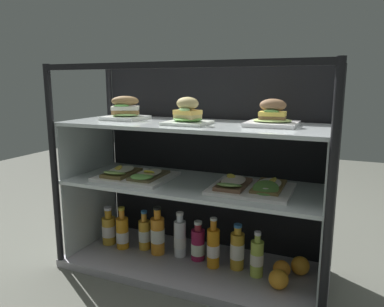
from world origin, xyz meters
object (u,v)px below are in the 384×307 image
object	(u,v)px
plated_roll_sandwich_near_left_corner	(125,111)
orange_fruit_near_left_post	(300,266)
juice_bottle_near_post	(122,233)
open_sandwich_tray_far_right	(250,186)
juice_bottle_front_middle	(257,257)
juice_bottle_front_left_end	(180,238)
juice_bottle_tucked_behind	(213,247)
open_sandwich_tray_center	(135,175)
juice_bottle_front_second	(109,229)
juice_bottle_back_right	(237,250)
juice_bottle_front_right_end	(158,234)
juice_bottle_back_center	(198,245)
plated_roll_sandwich_near_right_corner	(272,117)
orange_fruit_beside_bottles	(282,269)
orange_fruit_rolled_forward	(279,279)
juice_bottle_front_fourth	(144,234)
plated_roll_sandwich_mid_right	(187,114)

from	to	relation	value
plated_roll_sandwich_near_left_corner	orange_fruit_near_left_post	bearing A→B (deg)	4.65
juice_bottle_near_post	open_sandwich_tray_far_right	bearing A→B (deg)	-1.13
plated_roll_sandwich_near_left_corner	juice_bottle_front_middle	bearing A→B (deg)	-1.11
juice_bottle_front_left_end	juice_bottle_tucked_behind	bearing A→B (deg)	-11.13
open_sandwich_tray_center	juice_bottle_front_second	distance (m)	0.40
open_sandwich_tray_center	juice_bottle_back_right	world-z (taller)	open_sandwich_tray_center
juice_bottle_front_right_end	juice_bottle_front_middle	size ratio (longest dim) A/B	1.18
orange_fruit_near_left_post	juice_bottle_back_center	bearing A→B (deg)	-174.09
juice_bottle_tucked_behind	juice_bottle_back_center	bearing A→B (deg)	158.48
juice_bottle_front_left_end	juice_bottle_front_middle	bearing A→B (deg)	-4.90
juice_bottle_back_right	orange_fruit_near_left_post	size ratio (longest dim) A/B	2.60
open_sandwich_tray_far_right	juice_bottle_front_middle	xyz separation A→B (m)	(0.04, 0.02, -0.33)
plated_roll_sandwich_near_right_corner	juice_bottle_tucked_behind	distance (m)	0.66
juice_bottle_front_left_end	orange_fruit_near_left_post	bearing A→B (deg)	4.84
juice_bottle_front_second	juice_bottle_front_left_end	xyz separation A→B (m)	(0.41, 0.02, 0.01)
open_sandwich_tray_far_right	juice_bottle_front_left_end	world-z (taller)	open_sandwich_tray_far_right
orange_fruit_beside_bottles	juice_bottle_front_left_end	bearing A→B (deg)	179.03
juice_bottle_near_post	orange_fruit_rolled_forward	xyz separation A→B (m)	(0.81, -0.07, -0.04)
plated_roll_sandwich_near_left_corner	open_sandwich_tray_center	world-z (taller)	plated_roll_sandwich_near_left_corner
juice_bottle_front_right_end	juice_bottle_front_fourth	bearing A→B (deg)	167.53
plated_roll_sandwich_mid_right	juice_bottle_front_right_end	distance (m)	0.64
plated_roll_sandwich_near_right_corner	juice_bottle_back_right	bearing A→B (deg)	-176.24
juice_bottle_near_post	juice_bottle_front_right_end	world-z (taller)	juice_bottle_front_right_end
juice_bottle_back_right	orange_fruit_rolled_forward	size ratio (longest dim) A/B	2.59
juice_bottle_back_center	orange_fruit_rolled_forward	distance (m)	0.42
juice_bottle_front_fourth	orange_fruit_near_left_post	size ratio (longest dim) A/B	2.49
orange_fruit_near_left_post	orange_fruit_beside_bottles	bearing A→B (deg)	-141.79
open_sandwich_tray_far_right	orange_fruit_rolled_forward	size ratio (longest dim) A/B	4.10
orange_fruit_beside_bottles	orange_fruit_rolled_forward	bearing A→B (deg)	-88.30
open_sandwich_tray_far_right	juice_bottle_front_left_end	distance (m)	0.48
juice_bottle_back_center	orange_fruit_near_left_post	bearing A→B (deg)	5.91
juice_bottle_front_second	juice_bottle_near_post	bearing A→B (deg)	-9.01
open_sandwich_tray_center	juice_bottle_tucked_behind	size ratio (longest dim) A/B	1.42
juice_bottle_back_right	orange_fruit_beside_bottles	size ratio (longest dim) A/B	2.79
juice_bottle_tucked_behind	orange_fruit_rolled_forward	xyz separation A→B (m)	(0.31, -0.07, -0.05)
juice_bottle_back_center	juice_bottle_front_fourth	bearing A→B (deg)	-179.64
orange_fruit_beside_bottles	plated_roll_sandwich_mid_right	bearing A→B (deg)	-169.31
plated_roll_sandwich_mid_right	plated_roll_sandwich_near_right_corner	xyz separation A→B (m)	(0.35, 0.09, -0.01)
plated_roll_sandwich_mid_right	juice_bottle_back_center	world-z (taller)	plated_roll_sandwich_mid_right
juice_bottle_front_second	orange_fruit_rolled_forward	bearing A→B (deg)	-5.10
orange_fruit_near_left_post	open_sandwich_tray_far_right	bearing A→B (deg)	-155.26
juice_bottle_front_middle	orange_fruit_rolled_forward	bearing A→B (deg)	-32.99
juice_bottle_back_right	orange_fruit_rolled_forward	xyz separation A→B (m)	(0.21, -0.09, -0.05)
open_sandwich_tray_far_right	juice_bottle_back_center	bearing A→B (deg)	168.98
open_sandwich_tray_far_right	juice_bottle_front_right_end	bearing A→B (deg)	176.45
plated_roll_sandwich_near_right_corner	juice_bottle_tucked_behind	world-z (taller)	plated_roll_sandwich_near_right_corner
juice_bottle_back_center	orange_fruit_rolled_forward	world-z (taller)	juice_bottle_back_center
juice_bottle_front_fourth	orange_fruit_near_left_post	xyz separation A→B (m)	(0.77, 0.05, -0.04)
plated_roll_sandwich_near_left_corner	juice_bottle_back_right	world-z (taller)	plated_roll_sandwich_near_left_corner
orange_fruit_beside_bottles	orange_fruit_rolled_forward	distance (m)	0.10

